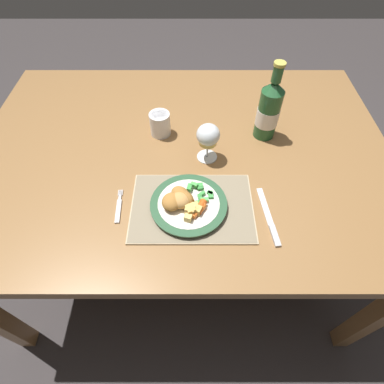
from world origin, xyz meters
name	(u,v)px	position (x,y,z in m)	size (l,w,h in m)	color
ground_plane	(186,245)	(0.00, 0.00, 0.00)	(6.00, 6.00, 0.00)	#383333
dining_table	(183,162)	(0.00, 0.00, 0.67)	(1.52, 1.07, 0.74)	olive
placemat	(192,207)	(0.04, -0.27, 0.74)	(0.38, 0.26, 0.01)	tan
dinner_plate	(189,205)	(0.02, -0.27, 0.76)	(0.24, 0.24, 0.02)	silver
breaded_croquettes	(179,199)	(0.00, -0.27, 0.79)	(0.11, 0.11, 0.04)	#A87033
green_beans_pile	(200,193)	(0.06, -0.24, 0.77)	(0.08, 0.09, 0.02)	green
glazed_carrots	(198,207)	(0.05, -0.29, 0.78)	(0.08, 0.07, 0.02)	#CC5119
fork	(119,208)	(-0.19, -0.27, 0.74)	(0.02, 0.13, 0.01)	silver
table_knife	(270,221)	(0.27, -0.32, 0.74)	(0.04, 0.21, 0.01)	silver
wine_glass	(208,136)	(0.09, -0.05, 0.84)	(0.08, 0.08, 0.14)	silver
bottle	(269,110)	(0.31, 0.07, 0.85)	(0.08, 0.08, 0.29)	#23562D
roast_potatoes	(191,210)	(0.03, -0.30, 0.78)	(0.07, 0.08, 0.03)	#DBB256
drinking_cup	(160,123)	(-0.08, 0.08, 0.79)	(0.08, 0.08, 0.09)	white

